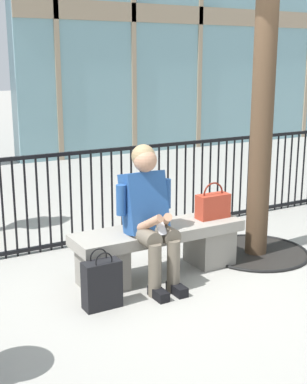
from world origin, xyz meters
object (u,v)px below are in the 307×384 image
at_px(stone_bench, 159,246).
at_px(shopping_bag, 102,284).
at_px(seated_person_with_phone, 149,212).
at_px(handbag_on_bench, 213,205).

height_order(stone_bench, shopping_bag, shopping_bag).
distance_m(seated_person_with_phone, shopping_bag, 0.75).
bearing_deg(seated_person_with_phone, stone_bench, 36.61).
xyz_separation_m(stone_bench, seated_person_with_phone, (-0.17, -0.13, 0.38)).
relative_size(handbag_on_bench, shopping_bag, 0.72).
relative_size(seated_person_with_phone, handbag_on_bench, 3.51).
distance_m(stone_bench, seated_person_with_phone, 0.44).
relative_size(stone_bench, shopping_bag, 3.36).
distance_m(stone_bench, shopping_bag, 0.82).
xyz_separation_m(handbag_on_bench, shopping_bag, (-1.31, -0.35, -0.38)).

